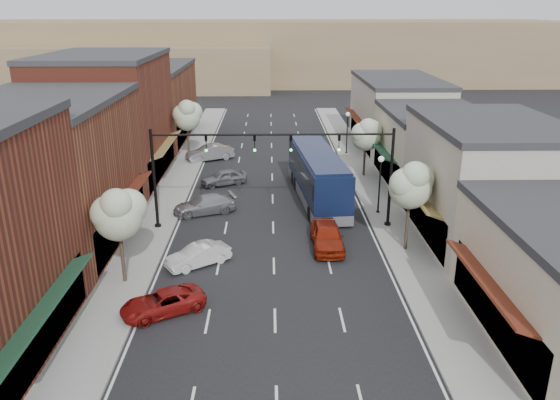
{
  "coord_description": "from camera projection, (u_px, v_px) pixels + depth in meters",
  "views": [
    {
      "loc": [
        -0.2,
        -27.23,
        14.47
      ],
      "look_at": [
        0.47,
        7.52,
        2.2
      ],
      "focal_mm": 35.0,
      "sensor_mm": 36.0,
      "label": 1
    }
  ],
  "objects": [
    {
      "name": "parked_car_b",
      "position": [
        198.0,
        255.0,
        32.24
      ],
      "size": [
        3.97,
        3.3,
        1.28
      ],
      "primitive_type": "imported",
      "rotation": [
        0.0,
        0.0,
        -0.97
      ],
      "color": "silver",
      "rests_on": "ground"
    },
    {
      "name": "sidewalk_left",
      "position": [
        176.0,
        182.0,
        47.76
      ],
      "size": [
        2.8,
        73.0,
        0.15
      ],
      "primitive_type": "cube",
      "color": "gray",
      "rests_on": "ground"
    },
    {
      "name": "parked_car_a",
      "position": [
        163.0,
        302.0,
        27.2
      ],
      "size": [
        4.62,
        3.74,
        1.17
      ],
      "primitive_type": "imported",
      "rotation": [
        0.0,
        0.0,
        -1.06
      ],
      "color": "maroon",
      "rests_on": "ground"
    },
    {
      "name": "signal_mast_left",
      "position": [
        189.0,
        164.0,
        36.39
      ],
      "size": [
        8.22,
        0.46,
        7.0
      ],
      "color": "black",
      "rests_on": "ground"
    },
    {
      "name": "ground",
      "position": [
        274.0,
        282.0,
        30.49
      ],
      "size": [
        160.0,
        160.0,
        0.0
      ],
      "primitive_type": "plane",
      "color": "black",
      "rests_on": "ground"
    },
    {
      "name": "parked_car_c",
      "position": [
        205.0,
        205.0,
        40.44
      ],
      "size": [
        5.02,
        3.39,
        1.35
      ],
      "primitive_type": "imported",
      "rotation": [
        0.0,
        0.0,
        -1.21
      ],
      "color": "gray",
      "rests_on": "ground"
    },
    {
      "name": "lamp_post_near",
      "position": [
        380.0,
        175.0,
        39.53
      ],
      "size": [
        0.44,
        0.44,
        4.44
      ],
      "color": "black",
      "rests_on": "ground"
    },
    {
      "name": "tree_left_far",
      "position": [
        187.0,
        115.0,
        53.27
      ],
      "size": [
        2.85,
        2.65,
        6.13
      ],
      "color": "#47382B",
      "rests_on": "ground"
    },
    {
      "name": "parked_car_e",
      "position": [
        210.0,
        153.0,
        54.58
      ],
      "size": [
        4.97,
        3.57,
        1.56
      ],
      "primitive_type": "imported",
      "rotation": [
        0.0,
        0.0,
        -1.11
      ],
      "color": "#98979C",
      "rests_on": "ground"
    },
    {
      "name": "signal_mast_right",
      "position": [
        356.0,
        163.0,
        36.6
      ],
      "size": [
        8.22,
        0.46,
        7.0
      ],
      "color": "black",
      "rests_on": "ground"
    },
    {
      "name": "coach_bus",
      "position": [
        317.0,
        175.0,
        42.95
      ],
      "size": [
        4.06,
        13.11,
        3.94
      ],
      "rotation": [
        0.0,
        0.0,
        0.1
      ],
      "color": "#0D1736",
      "rests_on": "ground"
    },
    {
      "name": "hill_far",
      "position": [
        270.0,
        51.0,
        113.35
      ],
      "size": [
        120.0,
        30.0,
        12.0
      ],
      "primitive_type": "cube",
      "color": "#7A6647",
      "rests_on": "ground"
    },
    {
      "name": "bldg_left_midnear",
      "position": [
        47.0,
        173.0,
        34.34
      ],
      "size": [
        10.14,
        14.1,
        9.4
      ],
      "color": "brown",
      "rests_on": "ground"
    },
    {
      "name": "bldg_right_midfar",
      "position": [
        432.0,
        148.0,
        46.66
      ],
      "size": [
        9.14,
        12.1,
        6.4
      ],
      "color": "beige",
      "rests_on": "ground"
    },
    {
      "name": "bldg_right_far",
      "position": [
        396.0,
        112.0,
        59.7
      ],
      "size": [
        9.14,
        16.1,
        7.4
      ],
      "color": "#AFA596",
      "rests_on": "ground"
    },
    {
      "name": "tree_right_near",
      "position": [
        412.0,
        184.0,
        32.88
      ],
      "size": [
        2.85,
        2.65,
        5.95
      ],
      "color": "#47382B",
      "rests_on": "ground"
    },
    {
      "name": "parked_car_d",
      "position": [
        224.0,
        177.0,
        46.98
      ],
      "size": [
        4.27,
        3.07,
        1.35
      ],
      "primitive_type": "imported",
      "rotation": [
        0.0,
        0.0,
        -1.15
      ],
      "color": "slate",
      "rests_on": "ground"
    },
    {
      "name": "sidewalk_right",
      "position": [
        367.0,
        181.0,
        48.06
      ],
      "size": [
        2.8,
        73.0,
        0.15
      ],
      "primitive_type": "cube",
      "color": "gray",
      "rests_on": "ground"
    },
    {
      "name": "lamp_post_far",
      "position": [
        347.0,
        126.0,
        56.03
      ],
      "size": [
        0.44,
        0.44,
        4.44
      ],
      "color": "black",
      "rests_on": "ground"
    },
    {
      "name": "tree_left_near",
      "position": [
        118.0,
        213.0,
        28.88
      ],
      "size": [
        2.85,
        2.65,
        5.69
      ],
      "color": "#47382B",
      "rests_on": "ground"
    },
    {
      "name": "bldg_left_midfar",
      "position": [
        108.0,
        119.0,
        47.29
      ],
      "size": [
        10.14,
        14.1,
        10.9
      ],
      "color": "brown",
      "rests_on": "ground"
    },
    {
      "name": "curb_left",
      "position": [
        192.0,
        182.0,
        47.78
      ],
      "size": [
        0.25,
        73.0,
        0.17
      ],
      "primitive_type": "cube",
      "color": "gray",
      "rests_on": "ground"
    },
    {
      "name": "tree_right_far",
      "position": [
        366.0,
        134.0,
        48.12
      ],
      "size": [
        2.85,
        2.65,
        5.43
      ],
      "color": "#47382B",
      "rests_on": "ground"
    },
    {
      "name": "bldg_left_far",
      "position": [
        148.0,
        103.0,
        62.79
      ],
      "size": [
        10.14,
        18.1,
        8.4
      ],
      "color": "brown",
      "rests_on": "ground"
    },
    {
      "name": "curb_right",
      "position": [
        352.0,
        181.0,
        48.04
      ],
      "size": [
        0.25,
        73.0,
        0.17
      ],
      "primitive_type": "cube",
      "color": "gray",
      "rests_on": "ground"
    },
    {
      "name": "hill_near",
      "position": [
        137.0,
        67.0,
        102.24
      ],
      "size": [
        50.0,
        20.0,
        8.0
      ],
      "primitive_type": "cube",
      "color": "#7A6647",
      "rests_on": "ground"
    },
    {
      "name": "red_hatchback",
      "position": [
        327.0,
        236.0,
        34.56
      ],
      "size": [
        1.95,
        4.83,
        1.64
      ],
      "primitive_type": "imported",
      "rotation": [
        0.0,
        0.0,
        0.0
      ],
      "color": "maroon",
      "rests_on": "ground"
    },
    {
      "name": "bldg_right_midnear",
      "position": [
        486.0,
        182.0,
        35.1
      ],
      "size": [
        9.14,
        12.1,
        7.9
      ],
      "color": "#AFA596",
      "rests_on": "ground"
    }
  ]
}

